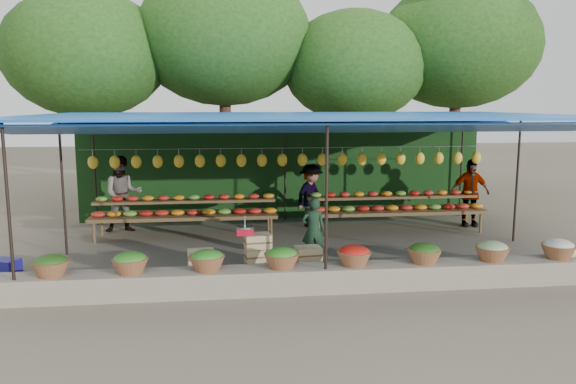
{
  "coord_description": "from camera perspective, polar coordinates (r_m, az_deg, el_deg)",
  "views": [
    {
      "loc": [
        -1.64,
        -11.52,
        3.05
      ],
      "look_at": [
        -0.25,
        0.2,
        1.18
      ],
      "focal_mm": 35.0,
      "sensor_mm": 36.0,
      "label": 1
    }
  ],
  "objects": [
    {
      "name": "vendor_seated",
      "position": [
        10.84,
        2.58,
        -3.87
      ],
      "size": [
        0.46,
        0.31,
        1.26
      ],
      "primitive_type": "imported",
      "rotation": [
        0.0,
        0.0,
        3.15
      ],
      "color": "#16311E",
      "rests_on": "ground"
    },
    {
      "name": "netting_backdrop",
      "position": [
        14.87,
        -0.41,
        2.07
      ],
      "size": [
        10.6,
        0.06,
        2.5
      ],
      "primitive_type": "cube",
      "color": "#193F16",
      "rests_on": "ground"
    },
    {
      "name": "stall_canopy",
      "position": [
        11.71,
        1.27,
        7.17
      ],
      "size": [
        10.8,
        6.6,
        2.82
      ],
      "color": "black",
      "rests_on": "ground"
    },
    {
      "name": "produce_baskets",
      "position": [
        9.24,
        3.08,
        -6.59
      ],
      "size": [
        8.98,
        0.58,
        0.34
      ],
      "color": "brown",
      "rests_on": "stone_curb"
    },
    {
      "name": "fruit_table_right",
      "position": [
        13.74,
        10.9,
        -1.39
      ],
      "size": [
        4.21,
        0.95,
        0.93
      ],
      "color": "#523D20",
      "rests_on": "ground"
    },
    {
      "name": "blue_crate_back",
      "position": [
        11.38,
        -26.75,
        -6.79
      ],
      "size": [
        0.55,
        0.49,
        0.27
      ],
      "primitive_type": "cube",
      "rotation": [
        0.0,
        0.0,
        -0.43
      ],
      "color": "navy",
      "rests_on": "ground"
    },
    {
      "name": "crate_counter",
      "position": [
        10.02,
        -3.23,
        -6.85
      ],
      "size": [
        2.39,
        0.39,
        0.77
      ],
      "color": "#9E8B5A",
      "rests_on": "ground"
    },
    {
      "name": "customer_right",
      "position": [
        14.68,
        17.97,
        -0.06
      ],
      "size": [
        1.01,
        0.47,
        1.69
      ],
      "primitive_type": "imported",
      "rotation": [
        0.0,
        0.0,
        -0.06
      ],
      "color": "slate",
      "rests_on": "ground"
    },
    {
      "name": "ground",
      "position": [
        12.03,
        1.28,
        -5.67
      ],
      "size": [
        60.0,
        60.0,
        0.0
      ],
      "primitive_type": "plane",
      "color": "#68614C",
      "rests_on": "ground"
    },
    {
      "name": "customer_mid",
      "position": [
        13.93,
        2.38,
        -0.37
      ],
      "size": [
        1.14,
        1.1,
        1.56
      ],
      "primitive_type": "imported",
      "rotation": [
        0.0,
        0.0,
        0.72
      ],
      "color": "slate",
      "rests_on": "ground"
    },
    {
      "name": "tree_row",
      "position": [
        17.81,
        0.16,
        14.35
      ],
      "size": [
        16.51,
        5.5,
        7.12
      ],
      "color": "#391E14",
      "rests_on": "ground"
    },
    {
      "name": "stone_curb",
      "position": [
        9.36,
        3.67,
        -8.72
      ],
      "size": [
        10.6,
        0.55,
        0.4
      ],
      "primitive_type": "cube",
      "color": "gray",
      "rests_on": "ground"
    },
    {
      "name": "fruit_table_left",
      "position": [
        13.13,
        -10.39,
        -1.86
      ],
      "size": [
        4.21,
        0.95,
        0.93
      ],
      "color": "#523D20",
      "rests_on": "ground"
    },
    {
      "name": "customer_left",
      "position": [
        13.86,
        -16.43,
        -0.22
      ],
      "size": [
        1.01,
        0.85,
        1.82
      ],
      "primitive_type": "imported",
      "rotation": [
        0.0,
        0.0,
        0.2
      ],
      "color": "slate",
      "rests_on": "ground"
    },
    {
      "name": "weighing_scale",
      "position": [
        9.88,
        -4.4,
        -3.87
      ],
      "size": [
        0.31,
        0.31,
        0.33
      ],
      "color": "red",
      "rests_on": "crate_counter"
    }
  ]
}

